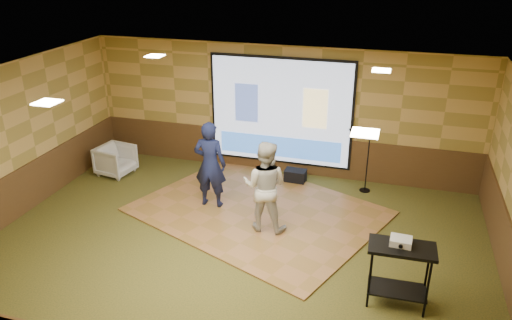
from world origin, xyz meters
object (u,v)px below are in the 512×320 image
(player_left, at_px, (210,164))
(projector, at_px, (401,241))
(dance_floor, at_px, (258,211))
(mic_stand, at_px, (364,170))
(duffel_bag, at_px, (295,176))
(projector_screen, at_px, (280,113))
(banquet_chair, at_px, (116,160))
(player_right, at_px, (265,186))
(av_table, at_px, (400,263))

(player_left, height_order, projector, player_left)
(dance_floor, distance_m, projector, 3.60)
(mic_stand, bearing_deg, duffel_bag, 163.76)
(projector_screen, bearing_deg, dance_floor, -88.62)
(banquet_chair, bearing_deg, dance_floor, -93.26)
(dance_floor, bearing_deg, projector, -36.95)
(player_right, relative_size, av_table, 1.74)
(projector_screen, height_order, mic_stand, projector_screen)
(projector_screen, bearing_deg, player_right, -82.23)
(dance_floor, relative_size, mic_stand, 3.17)
(av_table, distance_m, mic_stand, 3.79)
(dance_floor, distance_m, duffel_bag, 1.64)
(av_table, distance_m, duffel_bag, 4.41)
(dance_floor, xyz_separation_m, banquet_chair, (-3.71, 0.83, 0.33))
(player_left, height_order, av_table, player_left)
(projector, bearing_deg, banquet_chair, 158.90)
(projector_screen, bearing_deg, projector, -55.66)
(projector, bearing_deg, dance_floor, 146.10)
(projector_screen, bearing_deg, player_left, -114.71)
(dance_floor, height_order, player_right, player_right)
(projector_screen, xyz_separation_m, dance_floor, (0.05, -2.03, -1.46))
(av_table, bearing_deg, projector, 121.52)
(player_right, xyz_separation_m, duffel_bag, (0.13, 2.18, -0.77))
(av_table, relative_size, duffel_bag, 2.13)
(av_table, bearing_deg, dance_floor, 142.70)
(dance_floor, bearing_deg, player_left, -178.79)
(projector, relative_size, duffel_bag, 0.65)
(av_table, relative_size, mic_stand, 0.70)
(dance_floor, relative_size, banquet_chair, 5.95)
(banquet_chair, height_order, duffel_bag, banquet_chair)
(av_table, xyz_separation_m, duffel_bag, (-2.34, 3.70, -0.57))
(dance_floor, relative_size, av_table, 4.52)
(mic_stand, distance_m, banquet_chair, 5.72)
(dance_floor, xyz_separation_m, player_left, (-0.99, -0.02, 0.92))
(projector, bearing_deg, projector_screen, 127.39)
(duffel_bag, bearing_deg, banquet_chair, -169.80)
(player_left, xyz_separation_m, mic_stand, (2.95, 1.59, -0.45))
(dance_floor, distance_m, player_right, 1.13)
(projector_screen, relative_size, projector, 10.82)
(av_table, relative_size, projector, 3.30)
(dance_floor, distance_m, av_table, 3.57)
(duffel_bag, bearing_deg, projector, -57.60)
(projector, bearing_deg, duffel_bag, 125.45)
(player_left, bearing_deg, banquet_chair, -19.74)
(dance_floor, height_order, player_left, player_left)
(player_left, bearing_deg, duffel_bag, -134.29)
(player_right, height_order, av_table, player_right)
(player_right, distance_m, mic_stand, 2.76)
(player_right, relative_size, mic_stand, 1.22)
(player_left, bearing_deg, dance_floor, 178.81)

